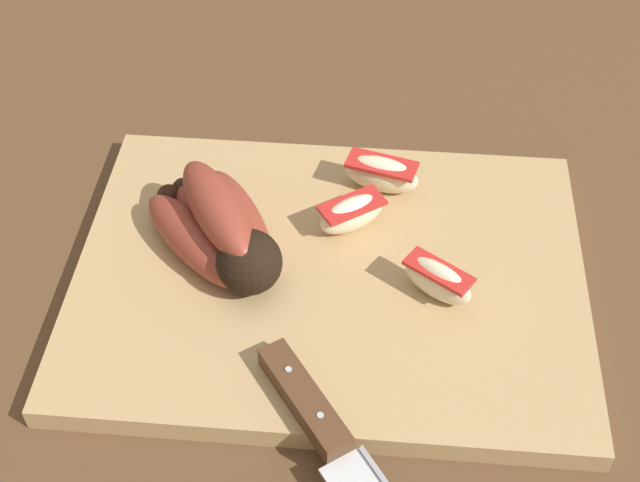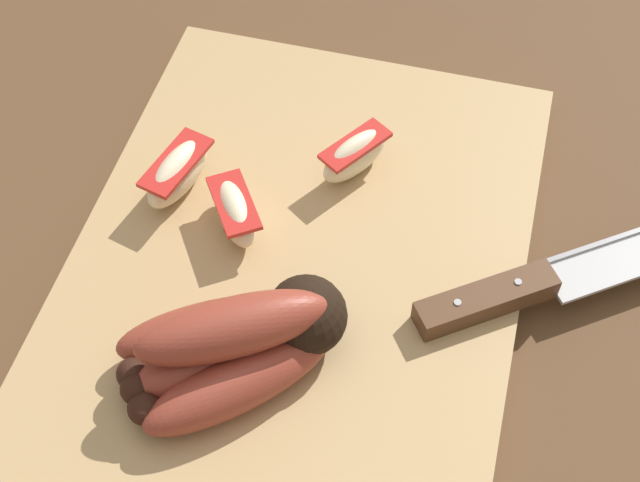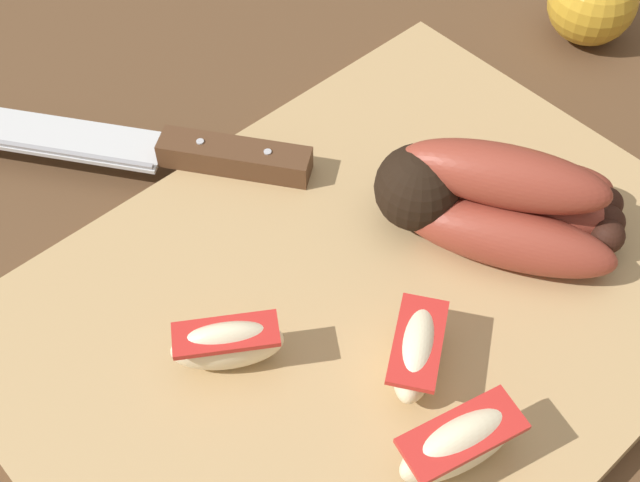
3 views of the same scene
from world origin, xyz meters
name	(u,v)px [view 1 (image 1 of 3)]	position (x,y,z in m)	size (l,w,h in m)	color
ground_plane	(313,292)	(0.00, 0.00, 0.00)	(6.00, 6.00, 0.00)	brown
cutting_board	(330,278)	(-0.01, -0.01, 0.01)	(0.42, 0.31, 0.02)	tan
banana_bunch	(221,230)	(0.08, -0.02, 0.05)	(0.14, 0.15, 0.07)	black
chefs_knife	(340,452)	(-0.03, 0.16, 0.03)	(0.19, 0.24, 0.02)	silver
apple_wedge_near	(438,280)	(-0.10, 0.01, 0.04)	(0.06, 0.05, 0.04)	beige
apple_wedge_middle	(352,213)	(-0.03, -0.06, 0.04)	(0.06, 0.05, 0.03)	beige
apple_wedge_far	(381,174)	(-0.05, -0.11, 0.04)	(0.07, 0.04, 0.04)	beige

